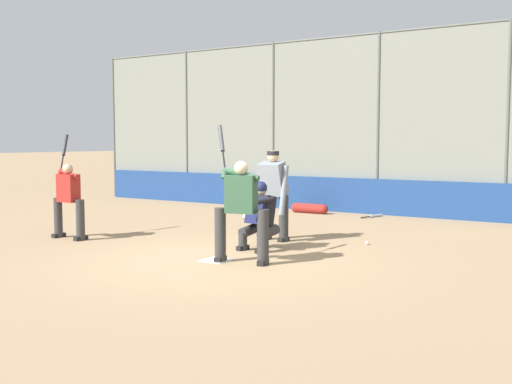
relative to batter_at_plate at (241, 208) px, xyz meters
The scene contains 13 objects.
ground_plane 0.99m from the batter_at_plate, ahead, with size 160.00×160.00×0.00m, color #9E7F5B.
home_plate_marker 0.99m from the batter_at_plate, ahead, with size 0.43×0.43×0.01m, color white.
backstop_fence 7.50m from the batter_at_plate, 86.51° to the right, with size 19.19×0.08×4.76m.
padding_wall 7.24m from the batter_at_plate, 86.46° to the right, with size 18.73×0.18×0.93m, color navy.
bleachers_beyond 10.41m from the batter_at_plate, 77.71° to the right, with size 13.38×3.05×1.80m.
batter_at_plate is the anchor object (origin of this frame).
catcher_behind_plate 1.21m from the batter_at_plate, 71.83° to the right, with size 0.66×0.79×1.22m.
umpire_home 2.21m from the batter_at_plate, 73.45° to the right, with size 0.71×0.44×1.75m.
batter_on_deck 4.21m from the batter_at_plate, ahead, with size 0.97×0.64×2.07m.
spare_bat_near_backstop 7.09m from the batter_at_plate, 54.31° to the right, with size 0.67×0.54×0.07m.
spare_bat_by_padding 6.64m from the batter_at_plate, 87.93° to the right, with size 0.29×0.81×0.07m.
baseball_loose 2.98m from the batter_at_plate, 112.50° to the right, with size 0.07×0.07×0.07m, color white.
equipment_bag_dugout_side 6.84m from the batter_at_plate, 72.61° to the right, with size 1.08×0.26×0.26m.
Camera 1 is at (-5.56, 7.81, 1.93)m, focal length 42.00 mm.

